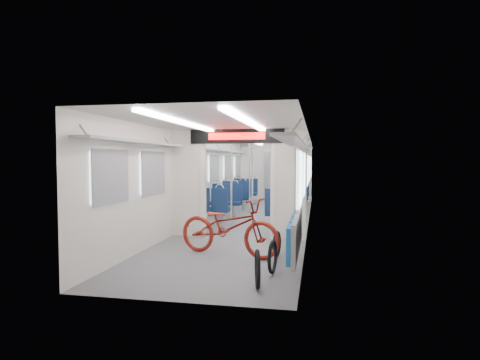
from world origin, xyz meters
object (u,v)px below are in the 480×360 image
Objects in this scene: bike_hoop_b at (273,259)px; bike_hoop_c at (277,245)px; bike_hoop_a at (257,271)px; stanchion_near_left at (231,182)px; bicycle at (229,227)px; stanchion_far_left at (250,176)px; seat_bay_near_right at (288,204)px; seat_bay_far_right at (296,192)px; seat_bay_near_left at (219,202)px; stanchion_near_right at (252,182)px; flip_bench at (296,233)px; seat_bay_far_left at (241,192)px; stanchion_far_right at (275,176)px.

bike_hoop_b reaches higher than bike_hoop_c.
bike_hoop_c is at bearing 87.29° from bike_hoop_a.
stanchion_near_left reaches higher than bike_hoop_c.
stanchion_far_left reaches higher than bicycle.
seat_bay_far_right is (0.00, 3.85, -0.01)m from seat_bay_near_right.
stanchion_near_left and stanchion_far_left have the same top height.
seat_bay_near_left is (-1.10, 3.81, 0.03)m from bicycle.
flip_bench is at bearing -69.55° from stanchion_near_right.
seat_bay_near_right is 1.76m from stanchion_near_left.
bicycle is 0.96× the size of seat_bay_far_left.
seat_bay_far_right reaches higher than flip_bench.
bike_hoop_a is 7.28m from stanchion_far_right.
bike_hoop_b is at bearing -88.75° from seat_bay_near_right.
seat_bay_near_right is at bearing 89.78° from bike_hoop_a.
stanchion_far_left reaches higher than seat_bay_far_right.
flip_bench is 8.11m from seat_bay_far_left.
seat_bay_far_left is 0.86× the size of stanchion_far_right.
stanchion_near_left is (-1.23, -1.10, 0.61)m from seat_bay_near_right.
bike_hoop_b is at bearing -77.72° from stanchion_far_left.
seat_bay_near_right is (-0.10, 4.46, 0.32)m from bike_hoop_b.
stanchion_near_left is at bearing -82.09° from seat_bay_far_left.
seat_bay_near_right reaches higher than bike_hoop_c.
seat_bay_near_left is at bearing -90.00° from seat_bay_far_left.
stanchion_far_left is 1.00× the size of stanchion_far_right.
seat_bay_near_right is at bearing 91.02° from bike_hoop_c.
stanchion_near_right reaches higher than seat_bay_near_right.
stanchion_near_left reaches higher than seat_bay_far_right.
stanchion_far_right is at bearing -8.89° from stanchion_far_left.
stanchion_far_right is (-0.54, -1.82, 0.61)m from seat_bay_far_right.
stanchion_far_left reaches higher than seat_bay_far_left.
flip_bench is at bearing 63.55° from bike_hoop_a.
seat_bay_near_right reaches higher than flip_bench.
bike_hoop_a is at bearing -92.71° from bike_hoop_c.
flip_bench is 1.10× the size of seat_bay_near_left.
stanchion_near_right is (1.16, -4.75, 0.62)m from seat_bay_far_left.
bike_hoop_c is 3.47m from seat_bay_near_right.
bike_hoop_c is 7.22m from seat_bay_far_left.
bicycle is at bearing 113.92° from bike_hoop_a.
stanchion_near_left is at bearing -102.49° from stanchion_far_right.
bike_hoop_b is 0.25× the size of seat_bay_far_left.
bike_hoop_c is 7.32m from seat_bay_far_right.
stanchion_near_left reaches higher than bicycle.
seat_bay_far_left is (-1.93, 6.95, 0.33)m from bike_hoop_c.
bicycle is at bearing -92.40° from stanchion_far_right.
stanchion_far_right is at bearing 96.24° from bike_hoop_c.
seat_bay_near_right is 2.61m from stanchion_far_left.
bike_hoop_b is 5.18m from seat_bay_near_left.
flip_bench is 0.93× the size of stanchion_near_left.
seat_bay_near_left reaches higher than bike_hoop_c.
seat_bay_near_left is at bearing 108.60° from bike_hoop_a.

